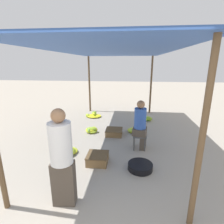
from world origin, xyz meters
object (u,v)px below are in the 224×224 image
object	(u,v)px
crate_mid	(98,159)
vendor_seated	(141,124)
crate_near	(114,132)
banana_pile_right_0	(147,119)
basin_black	(140,166)
banana_pile_left_0	(68,150)
banana_pile_left_1	(92,130)
vendor_foreground	(62,157)
banana_pile_left_2	(93,115)
stool	(139,137)
banana_pile_right_1	(136,130)

from	to	relation	value
crate_mid	vendor_seated	bearing A→B (deg)	39.63
crate_near	banana_pile_right_0	bearing A→B (deg)	53.68
basin_black	banana_pile_left_0	world-z (taller)	banana_pile_left_0
vendor_seated	banana_pile_left_1	size ratio (longest dim) A/B	2.70
vendor_foreground	vendor_seated	world-z (taller)	vendor_foreground
basin_black	banana_pile_left_1	distance (m)	2.41
banana_pile_left_2	banana_pile_right_0	xyz separation A→B (m)	(2.17, -0.25, -0.00)
crate_near	crate_mid	size ratio (longest dim) A/B	1.10
vendor_seated	crate_mid	xyz separation A→B (m)	(-0.97, -0.81, -0.56)
stool	vendor_seated	distance (m)	0.35
vendor_foreground	basin_black	size ratio (longest dim) A/B	2.99
stool	crate_near	distance (m)	1.13
banana_pile_right_1	banana_pile_left_1	bearing A→B (deg)	-171.73
banana_pile_left_1	banana_pile_left_2	distance (m)	1.69
banana_pile_left_1	vendor_foreground	bearing A→B (deg)	-85.53
banana_pile_left_2	crate_near	distance (m)	2.07
vendor_seated	crate_near	size ratio (longest dim) A/B	2.51
banana_pile_left_0	banana_pile_right_1	world-z (taller)	banana_pile_left_0
vendor_foreground	banana_pile_left_0	xyz separation A→B (m)	(-0.50, 1.55, -0.73)
stool	basin_black	distance (m)	0.98
banana_pile_right_0	basin_black	bearing A→B (deg)	-96.94
crate_mid	banana_pile_right_1	bearing A→B (deg)	65.01
stool	banana_pile_left_2	size ratio (longest dim) A/B	0.58
banana_pile_left_1	crate_near	size ratio (longest dim) A/B	0.93
vendor_foreground	banana_pile_left_1	size ratio (longest dim) A/B	3.28
banana_pile_left_0	banana_pile_left_1	world-z (taller)	banana_pile_left_0
banana_pile_left_2	crate_mid	world-z (taller)	banana_pile_left_2
basin_black	banana_pile_right_0	world-z (taller)	banana_pile_right_0
stool	banana_pile_left_0	xyz separation A→B (m)	(-1.76, -0.46, -0.23)
banana_pile_right_0	crate_near	world-z (taller)	crate_near
vendor_foreground	basin_black	world-z (taller)	vendor_foreground
stool	banana_pile_left_0	size ratio (longest dim) A/B	0.84
banana_pile_right_0	banana_pile_right_1	distance (m)	1.27
vendor_foreground	banana_pile_left_1	xyz separation A→B (m)	(-0.23, 2.97, -0.74)
stool	crate_mid	size ratio (longest dim) A/B	0.84
stool	basin_black	bearing A→B (deg)	-90.75
banana_pile_right_0	crate_mid	size ratio (longest dim) A/B	0.94
banana_pile_right_0	stool	bearing A→B (deg)	-99.38
banana_pile_right_1	crate_mid	bearing A→B (deg)	-114.99
vendor_seated	banana_pile_left_2	size ratio (longest dim) A/B	1.89
banana_pile_left_2	crate_near	xyz separation A→B (m)	(1.04, -1.79, 0.02)
banana_pile_right_1	vendor_seated	bearing A→B (deg)	-87.30
banana_pile_right_1	banana_pile_left_0	bearing A→B (deg)	-136.67
vendor_seated	stool	bearing A→B (deg)	-169.00
crate_near	vendor_foreground	bearing A→B (deg)	-100.30
banana_pile_right_0	banana_pile_left_1	bearing A→B (deg)	-143.13
banana_pile_left_2	banana_pile_left_0	bearing A→B (deg)	-89.59
vendor_seated	banana_pile_left_2	bearing A→B (deg)	124.54
vendor_foreground	stool	xyz separation A→B (m)	(1.26, 2.01, -0.50)
banana_pile_right_0	vendor_foreground	bearing A→B (deg)	-110.63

